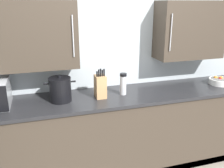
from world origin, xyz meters
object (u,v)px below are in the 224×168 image
at_px(stock_pot, 60,89).
at_px(thermos_flask, 123,84).
at_px(knife_block, 100,86).
at_px(fruit_bowl, 220,81).

bearing_deg(stock_pot, thermos_flask, -0.54).
relative_size(knife_block, thermos_flask, 1.33).
relative_size(knife_block, fruit_bowl, 1.21).
bearing_deg(knife_block, stock_pot, 177.80).
distance_m(stock_pot, knife_block, 0.42).
height_order(stock_pot, fruit_bowl, stock_pot).
distance_m(stock_pot, fruit_bowl, 1.98).
bearing_deg(thermos_flask, fruit_bowl, -0.26).
xyz_separation_m(stock_pot, fruit_bowl, (1.98, -0.01, -0.09)).
bearing_deg(fruit_bowl, stock_pot, 179.64).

